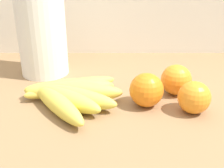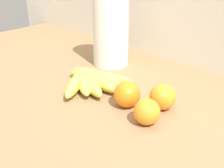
{
  "view_description": "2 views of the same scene",
  "coord_description": "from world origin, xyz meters",
  "px_view_note": "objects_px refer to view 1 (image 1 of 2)",
  "views": [
    {
      "loc": [
        -0.11,
        -0.51,
        1.17
      ],
      "look_at": [
        -0.11,
        0.02,
        0.93
      ],
      "focal_mm": 43.99,
      "sensor_mm": 36.0,
      "label": 1
    },
    {
      "loc": [
        0.42,
        -0.51,
        1.29
      ],
      "look_at": [
        -0.11,
        0.02,
        0.93
      ],
      "focal_mm": 47.57,
      "sensor_mm": 36.0,
      "label": 2
    }
  ],
  "objects_px": {
    "banana_bunch": "(68,94)",
    "orange_right": "(177,80)",
    "orange_front": "(195,97)",
    "orange_back_right": "(147,91)",
    "paper_towel_roll": "(41,22)"
  },
  "relations": [
    {
      "from": "banana_bunch",
      "to": "orange_right",
      "type": "bearing_deg",
      "value": 10.26
    },
    {
      "from": "banana_bunch",
      "to": "orange_back_right",
      "type": "relative_size",
      "value": 3.31
    },
    {
      "from": "banana_bunch",
      "to": "paper_towel_roll",
      "type": "relative_size",
      "value": 0.77
    },
    {
      "from": "banana_bunch",
      "to": "orange_front",
      "type": "xyz_separation_m",
      "value": [
        0.26,
        -0.04,
        0.01
      ]
    },
    {
      "from": "banana_bunch",
      "to": "paper_towel_roll",
      "type": "distance_m",
      "value": 0.23
    },
    {
      "from": "banana_bunch",
      "to": "orange_right",
      "type": "relative_size",
      "value": 3.41
    },
    {
      "from": "orange_right",
      "to": "orange_front",
      "type": "height_order",
      "value": "orange_right"
    },
    {
      "from": "banana_bunch",
      "to": "orange_right",
      "type": "height_order",
      "value": "orange_right"
    },
    {
      "from": "orange_right",
      "to": "orange_back_right",
      "type": "relative_size",
      "value": 0.97
    },
    {
      "from": "banana_bunch",
      "to": "orange_right",
      "type": "xyz_separation_m",
      "value": [
        0.24,
        0.04,
        0.01
      ]
    },
    {
      "from": "banana_bunch",
      "to": "orange_back_right",
      "type": "height_order",
      "value": "orange_back_right"
    },
    {
      "from": "orange_right",
      "to": "paper_towel_roll",
      "type": "height_order",
      "value": "paper_towel_roll"
    },
    {
      "from": "banana_bunch",
      "to": "orange_front",
      "type": "relative_size",
      "value": 3.61
    },
    {
      "from": "orange_front",
      "to": "paper_towel_roll",
      "type": "bearing_deg",
      "value": 148.0
    },
    {
      "from": "banana_bunch",
      "to": "orange_front",
      "type": "bearing_deg",
      "value": -9.28
    }
  ]
}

